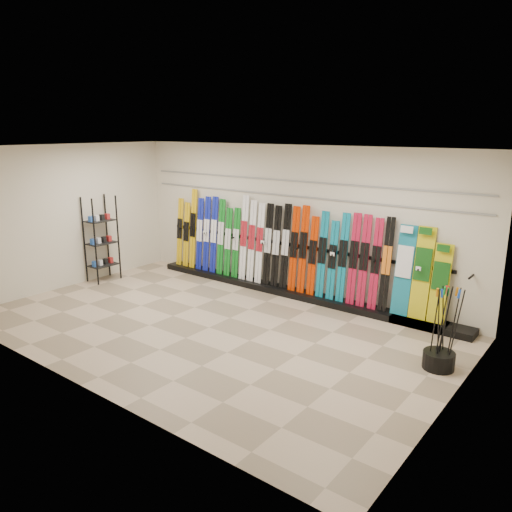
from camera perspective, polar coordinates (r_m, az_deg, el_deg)
The scene contains 13 objects.
floor at distance 8.66m, azimuth -5.39°, elevation -8.14°, with size 8.00×8.00×0.00m, color gray.
back_wall at distance 10.13m, azimuth 4.09°, elevation 4.08°, with size 8.00×8.00×0.00m, color beige.
left_wall at distance 11.28m, azimuth -20.70°, elevation 4.25°, with size 5.00×5.00×0.00m, color beige.
right_wall at distance 6.27m, azimuth 22.19°, elevation -3.48°, with size 5.00×5.00×0.00m, color beige.
ceiling at distance 8.01m, azimuth -5.90°, elevation 12.12°, with size 8.00×8.00×0.00m, color silver.
ski_rack_base at distance 10.19m, azimuth 4.31°, elevation -4.23°, with size 8.00×0.40×0.12m, color black.
skis at distance 10.34m, azimuth 1.41°, elevation 1.24°, with size 5.37×0.20×1.83m.
snowboards at distance 8.96m, azimuth 18.29°, elevation -2.10°, with size 0.95×0.25×1.59m.
accessory_rack at distance 11.50m, azimuth -17.26°, elevation 1.88°, with size 0.40×0.60×1.89m, color black.
pole_bin at distance 7.66m, azimuth 20.15°, elevation -11.11°, with size 0.44×0.44×0.25m, color black.
ski_poles at distance 7.49m, azimuth 20.70°, elevation -7.69°, with size 0.37×0.28×1.18m.
slatwall_rail_0 at distance 10.03m, azimuth 4.07°, elevation 6.88°, with size 7.60×0.02×0.03m, color gray.
slatwall_rail_1 at distance 10.00m, azimuth 4.10°, elevation 8.58°, with size 7.60×0.02×0.03m, color gray.
Camera 1 is at (5.49, -5.82, 3.31)m, focal length 35.00 mm.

